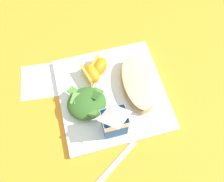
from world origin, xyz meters
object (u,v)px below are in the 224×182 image
green_salad_pile (87,103)px  metal_fork (104,176)px  orange_wedge_middle (91,74)px  milk_carton (115,121)px  orange_wedge_front (99,67)px  paper_napkin (41,81)px  cheesy_pizza_bread (136,82)px  white_plate (112,94)px

green_salad_pile → metal_fork: 0.18m
orange_wedge_middle → metal_fork: 0.26m
milk_carton → metal_fork: 0.14m
orange_wedge_front → paper_napkin: size_ratio=0.63×
cheesy_pizza_bread → green_salad_pile: size_ratio=1.68×
green_salad_pile → milk_carton: (-0.05, 0.08, 0.04)m
cheesy_pizza_bread → orange_wedge_front: (0.09, -0.07, 0.00)m
white_plate → green_salad_pile: bearing=16.6°
orange_wedge_middle → orange_wedge_front: bearing=-148.5°
metal_fork → milk_carton: bearing=-116.7°
milk_carton → orange_wedge_middle: milk_carton is taller
white_plate → orange_wedge_middle: 0.08m
orange_wedge_front → metal_fork: 0.28m
green_salad_pile → orange_wedge_front: (-0.06, -0.10, -0.00)m
orange_wedge_middle → metal_fork: bearing=83.6°
orange_wedge_middle → paper_napkin: 0.15m
cheesy_pizza_bread → metal_fork: (0.14, 0.20, -0.03)m
green_salad_pile → metal_fork: (-0.00, 0.18, -0.03)m
white_plate → milk_carton: bearing=78.5°
orange_wedge_front → paper_napkin: bearing=-6.3°
orange_wedge_front → metal_fork: size_ratio=0.41×
orange_wedge_front → orange_wedge_middle: size_ratio=1.03×
milk_carton → orange_wedge_front: size_ratio=1.58×
white_plate → metal_fork: size_ratio=1.66×
milk_carton → metal_fork: (0.05, 0.10, -0.07)m
white_plate → orange_wedge_front: orange_wedge_front is taller
cheesy_pizza_bread → metal_fork: cheesy_pizza_bread is taller
white_plate → metal_fork: (0.07, 0.20, -0.01)m
orange_wedge_front → paper_napkin: orange_wedge_front is taller
cheesy_pizza_bread → milk_carton: milk_carton is taller
cheesy_pizza_bread → paper_napkin: cheesy_pizza_bread is taller
white_plate → orange_wedge_middle: orange_wedge_middle is taller
white_plate → cheesy_pizza_bread: cheesy_pizza_bread is taller
milk_carton → orange_wedge_front: 0.18m
metal_fork → cheesy_pizza_bread: bearing=-124.4°
orange_wedge_middle → cheesy_pizza_bread: bearing=153.2°
orange_wedge_front → paper_napkin: (0.17, -0.02, -0.03)m
cheesy_pizza_bread → orange_wedge_middle: orange_wedge_middle is taller
white_plate → orange_wedge_middle: size_ratio=4.14×
white_plate → orange_wedge_front: bearing=-77.6°
white_plate → green_salad_pile: (0.07, 0.02, 0.03)m
orange_wedge_front → orange_wedge_middle: bearing=31.5°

